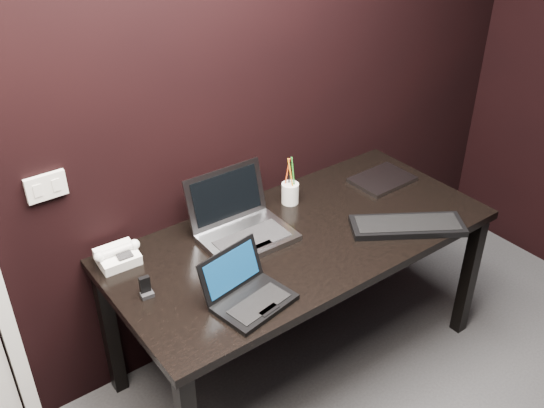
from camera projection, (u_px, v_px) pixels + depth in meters
wall_back at (187, 102)px, 2.47m from camera, size 4.00×0.00×4.00m
wall_switch at (46, 187)px, 2.24m from camera, size 0.15×0.02×0.10m
desk at (302, 249)px, 2.69m from camera, size 1.70×0.80×0.74m
netbook at (248, 293)px, 2.26m from camera, size 0.32×0.30×0.18m
silver_laptop at (242, 226)px, 2.61m from camera, size 0.39×0.35×0.26m
ext_keyboard at (407, 226)px, 2.68m from camera, size 0.51×0.41×0.03m
closed_laptop at (382, 180)px, 3.04m from camera, size 0.30×0.22×0.02m
desk_phone at (118, 256)px, 2.45m from camera, size 0.19×0.15×0.09m
mobile_phone at (146, 289)px, 2.29m from camera, size 0.05×0.04×0.08m
pen_cup at (290, 192)px, 2.84m from camera, size 0.09×0.09×0.24m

